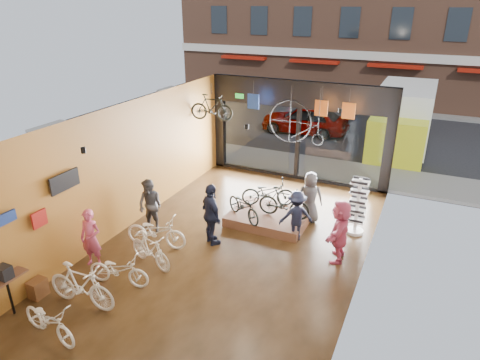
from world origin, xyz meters
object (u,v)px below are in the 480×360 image
Objects in this scene: customer_0 at (91,238)px; customer_1 at (150,206)px; box_truck at (402,121)px; display_bike_right at (268,192)px; floor_bike_3 at (150,250)px; floor_bike_4 at (156,231)px; floor_bike_1 at (81,285)px; customer_5 at (340,231)px; street_car at (305,119)px; display_bike_mid at (284,203)px; customer_2 at (211,215)px; penny_farthing at (299,124)px; display_platform at (269,218)px; display_bike_left at (244,206)px; customer_4 at (310,197)px; hung_bike at (212,107)px; floor_bike_0 at (49,321)px; floor_bike_2 at (119,270)px; sunglasses_rack at (357,206)px; customer_3 at (296,216)px.

customer_1 is at bearing 73.56° from customer_0.
box_truck is 4.23× the size of display_bike_right.
floor_bike_4 is at bearing 42.70° from floor_bike_3.
floor_bike_1 is 1.03× the size of customer_5.
street_car is 9.47m from display_bike_right.
display_bike_mid is 2.39m from customer_2.
display_bike_mid is 0.84× the size of penny_farthing.
display_bike_left is at bearing -132.61° from display_platform.
customer_4 is at bearing -146.82° from customer_5.
customer_2 is at bearing -166.37° from display_bike_left.
hung_bike is (-2.50, 2.72, 2.20)m from display_bike_left.
floor_bike_1 is at bearing -76.46° from customer_1.
floor_bike_4 reaches higher than floor_bike_0.
floor_bike_2 is 5.25m from display_bike_mid.
floor_bike_3 is (-4.92, -12.41, -0.95)m from box_truck.
box_truck reaches higher than customer_4.
customer_5 is at bearing -25.80° from display_platform.
customer_2 is (-3.98, -10.77, -0.50)m from box_truck.
display_bike_right is 3.76m from customer_1.
floor_bike_1 is at bearing 150.13° from display_bike_mid.
customer_5 is (2.69, -1.73, 0.12)m from display_bike_right.
sunglasses_rack reaches higher than floor_bike_3.
floor_bike_2 is 0.90× the size of sunglasses_rack.
street_car reaches higher than floor_bike_2.
customer_4 reaches higher than street_car.
customer_5 reaches higher than floor_bike_2.
hung_bike is (-2.83, 1.54, 2.18)m from display_bike_right.
penny_farthing is at bearing -26.91° from floor_bike_2.
street_car reaches higher than floor_bike_0.
floor_bike_4 is 1.05× the size of display_bike_right.
customer_0 is 7.83m from penny_farthing.
penny_farthing reaches higher than floor_bike_0.
penny_farthing is (-1.09, 3.39, 1.74)m from customer_3.
display_bike_left is 1.01× the size of customer_0.
floor_bike_4 is 1.03× the size of customer_5.
floor_bike_4 is at bearing -114.79° from box_truck.
customer_0 is (-1.52, -14.02, 0.04)m from street_car.
display_bike_right is at bearing 48.29° from customer_0.
sunglasses_rack reaches higher than display_bike_mid.
customer_4 reaches higher than display_bike_left.
customer_5 reaches higher than floor_bike_0.
display_bike_left is 4.30m from hung_bike.
street_car is 2.61× the size of display_bike_right.
floor_bike_3 is 6.07m from sunglasses_rack.
floor_bike_1 is 7.06m from customer_4.
box_truck reaches higher than customer_0.
sunglasses_rack is 0.91× the size of penny_farthing.
box_truck is at bearing -71.61° from customer_2.
floor_bike_1 is 1.13× the size of hung_bike.
customer_3 is at bearing -132.57° from hung_bike.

